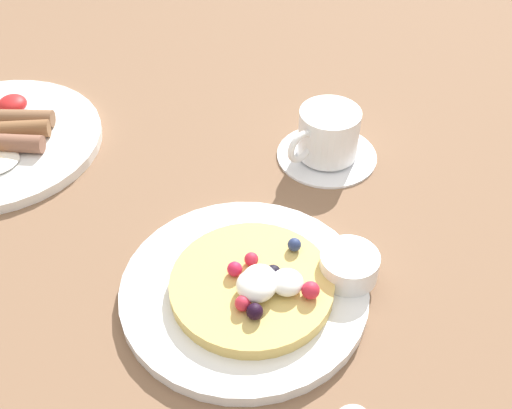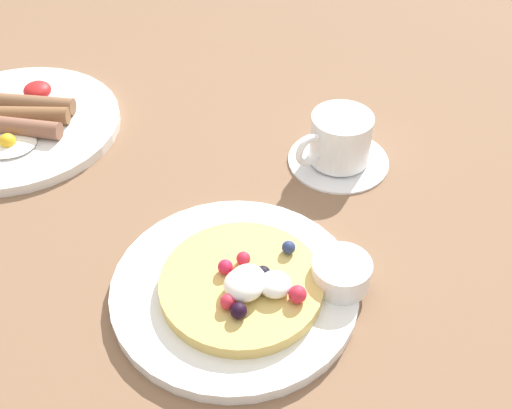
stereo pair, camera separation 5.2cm
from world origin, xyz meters
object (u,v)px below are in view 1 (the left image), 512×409
(syrup_ramekin, at_px, (349,265))
(pancake_plate, at_px, (244,291))
(coffee_saucer, at_px, (327,154))
(coffee_cup, at_px, (328,133))

(syrup_ramekin, bearing_deg, pancake_plate, 171.90)
(coffee_saucer, bearing_deg, pancake_plate, -130.32)
(coffee_cup, bearing_deg, pancake_plate, -130.14)
(syrup_ramekin, bearing_deg, coffee_saucer, 74.90)
(coffee_saucer, bearing_deg, coffee_cup, -154.27)
(pancake_plate, distance_m, coffee_cup, 0.24)
(syrup_ramekin, relative_size, coffee_saucer, 0.47)
(pancake_plate, bearing_deg, coffee_saucer, 49.68)
(pancake_plate, height_order, coffee_saucer, pancake_plate)
(pancake_plate, xyz_separation_m, coffee_cup, (0.15, 0.18, 0.03))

